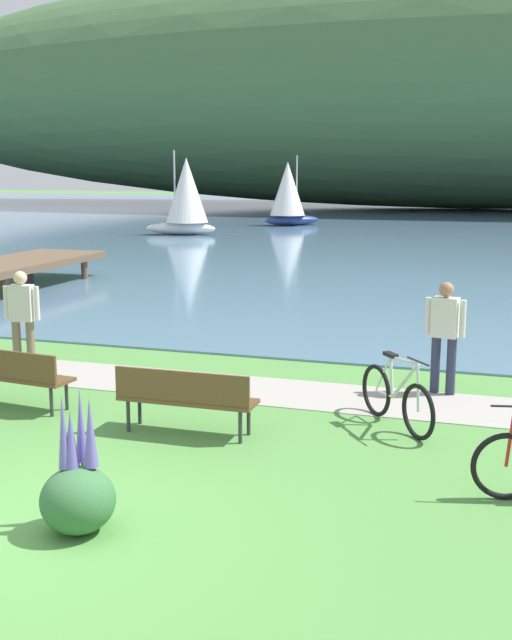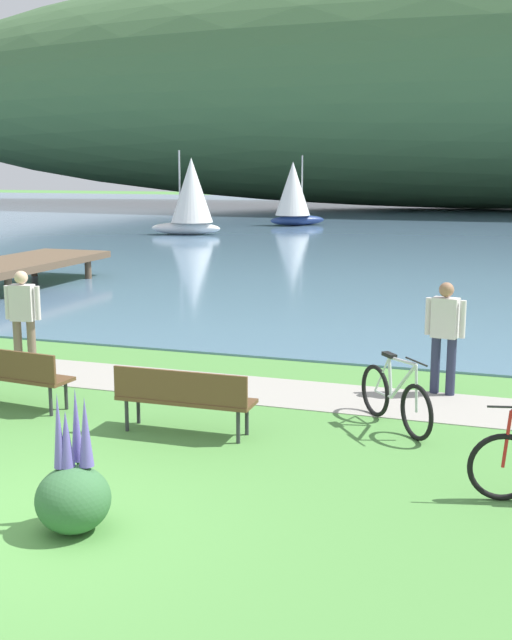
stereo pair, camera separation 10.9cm
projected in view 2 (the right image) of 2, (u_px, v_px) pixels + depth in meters
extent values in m
plane|color=#518E42|center=(14.00, 525.00, 7.61)|extent=(200.00, 200.00, 0.00)
cube|color=#5B7F9E|center=(451.00, 220.00, 51.56)|extent=(180.00, 80.00, 0.04)
ellipsoid|color=#42663D|center=(488.00, 80.00, 63.81)|extent=(118.26, 28.00, 20.48)
cube|color=#A39E93|center=(213.00, 386.00, 12.43)|extent=(60.00, 1.50, 0.01)
cube|color=brown|center=(186.00, 399.00, 10.17)|extent=(1.80, 0.50, 0.05)
cube|color=brown|center=(179.00, 387.00, 9.94)|extent=(1.80, 0.06, 0.40)
cylinder|color=#2D2D33|center=(138.00, 407.00, 10.61)|extent=(0.05, 0.05, 0.45)
cylinder|color=#2D2D33|center=(247.00, 418.00, 10.14)|extent=(0.05, 0.05, 0.45)
cylinder|color=#2D2D33|center=(127.00, 414.00, 10.29)|extent=(0.05, 0.05, 0.45)
cylinder|color=#2D2D33|center=(238.00, 426.00, 9.83)|extent=(0.05, 0.05, 0.45)
cube|color=brown|center=(14.00, 376.00, 11.34)|extent=(1.84, 0.66, 0.05)
cube|color=brown|center=(3.00, 363.00, 11.11)|extent=(1.79, 0.23, 0.40)
cylinder|color=#2D2D33|center=(66.00, 394.00, 11.22)|extent=(0.05, 0.05, 0.45)
cylinder|color=#2D2D33|center=(51.00, 400.00, 10.92)|extent=(0.05, 0.05, 0.45)
torus|color=black|center=(417.00, 412.00, 9.93)|extent=(0.50, 0.60, 0.72)
torus|color=black|center=(375.00, 391.00, 10.90)|extent=(0.50, 0.60, 0.72)
cylinder|color=silver|center=(403.00, 382.00, 10.18)|extent=(0.42, 0.50, 0.61)
cylinder|color=silver|center=(402.00, 361.00, 10.17)|extent=(0.45, 0.53, 0.09)
cylinder|color=silver|center=(390.00, 377.00, 10.49)|extent=(0.11, 0.12, 0.54)
cylinder|color=silver|center=(383.00, 394.00, 10.70)|extent=(0.29, 0.35, 0.05)
cylinder|color=silver|center=(382.00, 374.00, 10.69)|extent=(0.26, 0.30, 0.56)
cylinder|color=silver|center=(416.00, 389.00, 9.90)|extent=(0.08, 0.09, 0.60)
cube|color=black|center=(389.00, 355.00, 10.47)|extent=(0.23, 0.25, 0.05)
cylinder|color=black|center=(416.00, 362.00, 9.86)|extent=(0.32, 0.39, 0.02)
torus|color=black|center=(503.00, 467.00, 8.11)|extent=(0.71, 0.22, 0.72)
cylinder|color=red|center=(507.00, 439.00, 8.05)|extent=(0.09, 0.05, 0.60)
cylinder|color=black|center=(511.00, 407.00, 7.99)|extent=(0.47, 0.13, 0.02)
cylinder|color=#282D47|center=(435.00, 365.00, 11.98)|extent=(0.14, 0.14, 0.88)
cylinder|color=#282D47|center=(451.00, 367.00, 11.86)|extent=(0.14, 0.14, 0.88)
cube|color=silver|center=(445.00, 318.00, 11.78)|extent=(0.42, 0.29, 0.60)
sphere|color=#9E7051|center=(447.00, 290.00, 11.70)|extent=(0.22, 0.22, 0.22)
cylinder|color=silver|center=(428.00, 316.00, 11.91)|extent=(0.09, 0.09, 0.56)
cylinder|color=silver|center=(463.00, 319.00, 11.65)|extent=(0.09, 0.09, 0.56)
cylinder|color=#72604C|center=(18.00, 346.00, 13.24)|extent=(0.14, 0.14, 0.88)
cylinder|color=#72604C|center=(32.00, 347.00, 13.22)|extent=(0.14, 0.14, 0.88)
cube|color=silver|center=(22.00, 303.00, 13.09)|extent=(0.42, 0.29, 0.60)
sphere|color=beige|center=(21.00, 277.00, 13.01)|extent=(0.22, 0.22, 0.22)
cylinder|color=silver|center=(7.00, 302.00, 13.12)|extent=(0.09, 0.09, 0.56)
cylinder|color=silver|center=(38.00, 303.00, 13.06)|extent=(0.09, 0.09, 0.56)
ellipsoid|color=#386B3D|center=(73.00, 499.00, 7.43)|extent=(0.71, 0.71, 0.63)
cylinder|color=#386B3D|center=(68.00, 473.00, 7.41)|extent=(0.02, 0.02, 0.12)
cone|color=#6B5BB7|center=(66.00, 439.00, 7.35)|extent=(0.14, 0.14, 0.55)
cylinder|color=#386B3D|center=(87.00, 472.00, 7.44)|extent=(0.02, 0.02, 0.12)
cone|color=#6B5BB7|center=(85.00, 432.00, 7.37)|extent=(0.14, 0.14, 0.67)
cylinder|color=#386B3D|center=(61.00, 474.00, 7.40)|extent=(0.02, 0.02, 0.12)
cone|color=#6B5BB7|center=(58.00, 431.00, 7.32)|extent=(0.11, 0.11, 0.72)
cylinder|color=#386B3D|center=(78.00, 467.00, 7.57)|extent=(0.02, 0.02, 0.12)
cone|color=#6B5BB7|center=(76.00, 424.00, 7.49)|extent=(0.12, 0.12, 0.72)
ellipsoid|color=white|center=(186.00, 228.00, 40.22)|extent=(3.68, 1.58, 0.62)
cylinder|color=#B2B2B2|center=(180.00, 186.00, 39.87)|extent=(0.09, 0.09, 3.57)
cone|color=white|center=(192.00, 190.00, 39.81)|extent=(2.44, 2.44, 3.21)
ellipsoid|color=navy|center=(298.00, 220.00, 46.58)|extent=(3.23, 2.98, 0.60)
cylinder|color=#B2B2B2|center=(302.00, 185.00, 46.30)|extent=(0.09, 0.09, 3.43)
cone|color=white|center=(293.00, 188.00, 46.11)|extent=(2.87, 2.87, 3.09)
cylinder|color=brown|center=(8.00, 289.00, 20.48)|extent=(0.20, 0.20, 0.60)
cylinder|color=brown|center=(34.00, 268.00, 24.81)|extent=(0.20, 0.20, 0.60)
cylinder|color=brown|center=(88.00, 270.00, 24.21)|extent=(0.20, 0.20, 0.60)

